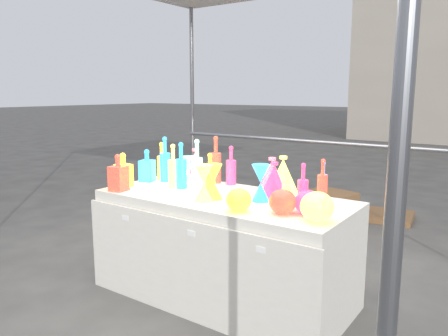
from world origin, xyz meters
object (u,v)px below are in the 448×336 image
Objects in this scene: display_table at (223,247)px; bottle_0 at (162,161)px; cardboard_box_closed at (331,207)px; lampshade_0 at (196,166)px; decanter_0 at (123,170)px; globe_0 at (239,201)px.

display_table is 5.85× the size of bottle_0.
display_table is 3.66× the size of cardboard_box_closed.
bottle_0 is 0.31m from lampshade_0.
bottle_0 is 1.19× the size of decanter_0.
globe_0 reaches higher than display_table.
lampshade_0 reaches higher than display_table.
bottle_0 is at bearing -155.36° from lampshade_0.
display_table is 6.65× the size of lampshade_0.
bottle_0 is 1.97× the size of globe_0.
cardboard_box_closed is 1.60× the size of bottle_0.
lampshade_0 is (-0.42, -1.92, 0.71)m from cardboard_box_closed.
bottle_0 is at bearing 165.78° from display_table.
lampshade_0 reaches higher than decanter_0.
decanter_0 is (-0.77, -2.36, 0.70)m from cardboard_box_closed.
decanter_0 is at bearing -116.81° from lampshade_0.
cardboard_box_closed is 1.82× the size of lampshade_0.
globe_0 is 0.58× the size of lampshade_0.
bottle_0 reaches higher than lampshade_0.
globe_0 is (1.12, -0.09, -0.07)m from decanter_0.
bottle_0 is (-0.76, 0.19, 0.53)m from display_table.
globe_0 is at bearing -41.28° from display_table.
lampshade_0 is at bearing 150.27° from display_table.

